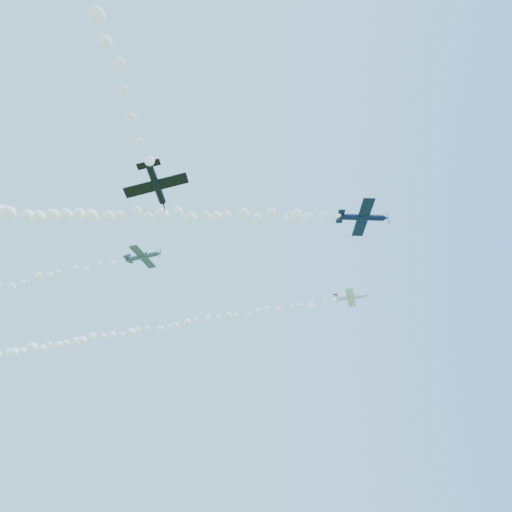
{
  "coord_description": "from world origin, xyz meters",
  "views": [
    {
      "loc": [
        7.15,
        -58.59,
        2.0
      ],
      "look_at": [
        7.28,
        -8.02,
        47.53
      ],
      "focal_mm": 30.0,
      "sensor_mm": 36.0,
      "label": 1
    }
  ],
  "objects_px": {
    "plane_grey": "(143,257)",
    "plane_black": "(156,184)",
    "plane_white": "(350,297)",
    "plane_navy": "(363,217)"
  },
  "relations": [
    {
      "from": "plane_grey",
      "to": "plane_black",
      "type": "distance_m",
      "value": 23.59
    },
    {
      "from": "plane_white",
      "to": "plane_navy",
      "type": "bearing_deg",
      "value": -82.28
    },
    {
      "from": "plane_black",
      "to": "plane_white",
      "type": "bearing_deg",
      "value": -28.49
    },
    {
      "from": "plane_white",
      "to": "plane_navy",
      "type": "height_order",
      "value": "plane_white"
    },
    {
      "from": "plane_white",
      "to": "plane_grey",
      "type": "xyz_separation_m",
      "value": [
        -36.75,
        -22.89,
        -9.35
      ]
    },
    {
      "from": "plane_navy",
      "to": "plane_black",
      "type": "distance_m",
      "value": 32.66
    },
    {
      "from": "plane_white",
      "to": "plane_grey",
      "type": "bearing_deg",
      "value": -132.75
    },
    {
      "from": "plane_grey",
      "to": "plane_white",
      "type": "bearing_deg",
      "value": 47.91
    },
    {
      "from": "plane_grey",
      "to": "plane_black",
      "type": "relative_size",
      "value": 0.98
    },
    {
      "from": "plane_white",
      "to": "plane_grey",
      "type": "height_order",
      "value": "plane_white"
    }
  ]
}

